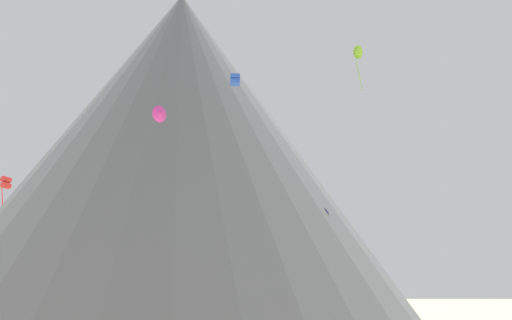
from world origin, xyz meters
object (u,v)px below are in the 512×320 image
Objects in this scene: kite_indigo_low at (322,216)px; kite_magenta_mid at (161,114)px; kite_rainbow_low at (135,256)px; kite_violet_low at (77,225)px; kite_lime_high at (358,53)px; kite_red_mid at (7,183)px; kite_teal_low at (182,241)px; rock_massif at (182,158)px; kite_blue_mid at (236,80)px.

kite_magenta_mid is at bearing -83.49° from kite_indigo_low.
kite_magenta_mid is 0.28× the size of kite_rainbow_low.
kite_lime_high reaches higher than kite_violet_low.
kite_red_mid is 24.24m from kite_teal_low.
kite_indigo_low reaches higher than kite_violet_low.
rock_massif is at bearing -65.98° from kite_rainbow_low.
kite_magenta_mid is at bearing 36.19° from kite_red_mid.
kite_red_mid is 42.28m from kite_lime_high.
rock_massif is at bearing 50.00° from kite_magenta_mid.
kite_lime_high is (24.01, -25.76, 7.74)m from rock_massif.
kite_blue_mid reaches higher than kite_rainbow_low.
kite_violet_low reaches higher than kite_teal_low.
rock_massif reaches higher than kite_blue_mid.
kite_blue_mid is (7.10, -20.74, 13.32)m from kite_teal_low.
kite_magenta_mid reaches higher than kite_rainbow_low.
kite_lime_high is (20.32, 20.05, 13.16)m from kite_magenta_mid.
rock_massif is 19.11× the size of kite_indigo_low.
kite_lime_high is at bearing 0.01° from kite_magenta_mid.
kite_rainbow_low is at bearing -125.90° from kite_lime_high.
kite_violet_low is (-9.95, -21.22, -12.51)m from rock_massif.
rock_massif is 39.18× the size of kite_red_mid.
kite_red_mid is 22.88m from kite_blue_mid.
kite_magenta_mid reaches higher than kite_teal_low.
kite_rainbow_low is 6.23m from kite_teal_low.
kite_red_mid reaches higher than kite_rainbow_low.
kite_teal_low is (-17.61, -7.06, -3.73)m from kite_indigo_low.
kite_magenta_mid is 8.37m from kite_blue_mid.
kite_rainbow_low is (8.78, 16.32, -5.81)m from kite_red_mid.
rock_massif reaches higher than kite_lime_high.
rock_massif is 17.73× the size of kite_lime_high.
kite_indigo_low is 0.89× the size of kite_teal_low.
kite_lime_high is (26.15, -1.07, 24.12)m from kite_rainbow_low.
rock_massif is 46.28m from kite_magenta_mid.
kite_blue_mid is at bearing 153.57° from kite_rainbow_low.
rock_massif is 43.74m from kite_red_mid.
kite_violet_low is at bearing -132.77° from kite_indigo_low.
kite_indigo_low is at bearing 17.39° from kite_magenta_mid.
kite_lime_high is at bearing 43.89° from kite_blue_mid.
kite_violet_low is 1.16× the size of kite_blue_mid.
kite_red_mid reaches higher than kite_violet_low.
kite_violet_low is (0.97, 19.80, -1.94)m from kite_red_mid.
kite_violet_low is at bearing 74.41° from kite_magenta_mid.
kite_teal_low is (12.76, -0.21, -1.98)m from kite_violet_low.
rock_massif reaches higher than kite_red_mid.
kite_indigo_low is at bearing -96.72° from kite_violet_low.
kite_magenta_mid is at bearing -170.43° from kite_violet_low.
kite_indigo_low is at bearing 163.95° from kite_lime_high.
rock_massif is at bearing 129.48° from kite_red_mid.
kite_rainbow_low is at bearing 92.46° from kite_teal_low.
kite_indigo_low reaches higher than kite_rainbow_low.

